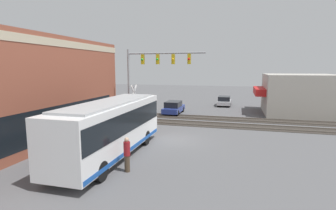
% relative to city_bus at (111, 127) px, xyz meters
% --- Properties ---
extents(ground_plane, '(120.00, 120.00, 0.00)m').
position_rel_city_bus_xyz_m(ground_plane, '(4.64, -2.80, -1.88)').
color(ground_plane, '#565659').
extents(shop_building, '(8.02, 8.72, 4.62)m').
position_rel_city_bus_xyz_m(shop_building, '(19.22, -14.00, 0.44)').
color(shop_building, '#B2ADA3').
rests_on(shop_building, ground).
extents(city_bus, '(10.25, 2.59, 3.42)m').
position_rel_city_bus_xyz_m(city_bus, '(0.00, 0.00, 0.00)').
color(city_bus, white).
rests_on(city_bus, ground).
extents(traffic_signal_gantry, '(0.42, 7.45, 7.10)m').
position_rel_city_bus_xyz_m(traffic_signal_gantry, '(9.42, 0.56, 3.47)').
color(traffic_signal_gantry, gray).
rests_on(traffic_signal_gantry, ground).
extents(crossing_signal, '(1.41, 1.18, 3.81)m').
position_rel_city_bus_xyz_m(crossing_signal, '(8.98, 2.21, 0.42)').
color(crossing_signal, gray).
rests_on(crossing_signal, ground).
extents(rail_track_near, '(2.60, 60.00, 0.15)m').
position_rel_city_bus_xyz_m(rail_track_near, '(10.64, -2.80, -1.85)').
color(rail_track_near, '#332D28').
rests_on(rail_track_near, ground).
extents(rail_track_far, '(2.60, 60.00, 0.15)m').
position_rel_city_bus_xyz_m(rail_track_far, '(13.84, -2.80, -1.85)').
color(rail_track_far, '#332D28').
rests_on(rail_track_far, ground).
extents(parked_car_blue, '(4.45, 1.82, 1.49)m').
position_rel_city_bus_xyz_m(parked_car_blue, '(15.63, -0.00, -1.19)').
color(parked_car_blue, navy).
rests_on(parked_car_blue, ground).
extents(parked_car_silver, '(4.34, 1.82, 1.36)m').
position_rel_city_bus_xyz_m(parked_car_silver, '(23.92, -5.40, -1.24)').
color(parked_car_silver, '#B7B7BC').
rests_on(parked_car_silver, ground).
extents(pedestrian_near_bus, '(0.34, 0.34, 1.85)m').
position_rel_city_bus_xyz_m(pedestrian_near_bus, '(-1.91, -1.87, -0.93)').
color(pedestrian_near_bus, '#473828').
rests_on(pedestrian_near_bus, ground).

